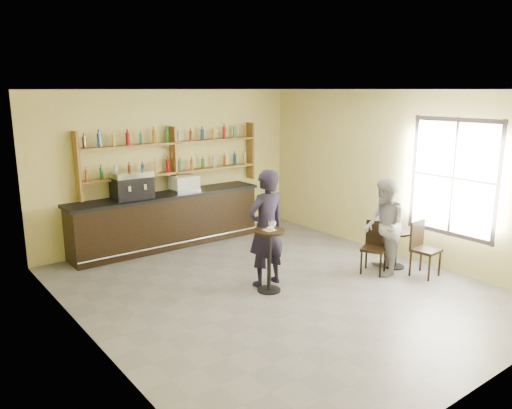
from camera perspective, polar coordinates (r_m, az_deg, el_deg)
floor at (r=8.33m, az=2.28°, el=-9.59°), size 7.00×7.00×0.00m
ceiling at (r=7.69m, az=2.50°, el=13.00°), size 7.00×7.00×0.00m
wall_back at (r=10.74m, az=-9.67°, el=4.25°), size 7.00×0.00×7.00m
wall_front at (r=5.71m, az=25.53°, el=-4.56°), size 7.00×0.00×7.00m
wall_left at (r=6.41m, az=-18.71°, el=-2.13°), size 0.00×7.00×7.00m
wall_right at (r=10.01m, az=15.73°, el=3.32°), size 0.00×7.00×7.00m
window_pane at (r=9.33m, az=21.62°, el=2.84°), size 0.00×2.00×2.00m
window_frame at (r=9.33m, az=21.60°, el=2.84°), size 0.04×1.70×2.10m
shelf_unit at (r=10.59m, az=-9.38°, el=5.29°), size 4.00×0.26×1.40m
liquor_bottles at (r=10.57m, az=-9.42°, el=6.21°), size 3.68×0.10×1.00m
bar_counter at (r=10.50m, az=-10.09°, el=-1.78°), size 4.12×0.80×1.12m
espresso_machine at (r=10.02m, az=-13.99°, el=2.16°), size 0.76×0.50×0.53m
pastry_case at (r=10.53m, az=-8.22°, el=2.37°), size 0.59×0.50×0.33m
pedestal_table at (r=8.06m, az=1.51°, el=-6.45°), size 0.50×0.50×1.03m
napkin at (r=7.91m, az=1.53°, el=-2.92°), size 0.18×0.18×0.00m
donut at (r=7.90m, az=1.64°, el=-2.76°), size 0.15×0.15×0.04m
cup_pedestal at (r=8.05m, az=1.87°, el=-2.26°), size 0.16×0.16×0.10m
man_main at (r=8.19m, az=1.16°, el=-2.73°), size 0.72×0.48×1.96m
cafe_table at (r=9.52m, az=15.63°, el=-4.94°), size 0.69×0.69×0.69m
cup_cafe at (r=9.45m, az=15.96°, el=-2.59°), size 0.12×0.12×0.10m
chair_west at (r=9.10m, az=13.32°, el=-4.89°), size 0.53×0.53×0.92m
chair_south at (r=9.19m, az=18.86°, el=-4.89°), size 0.46×0.46×0.97m
patron_second at (r=9.00m, az=14.44°, el=-2.52°), size 1.02×1.05×1.71m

